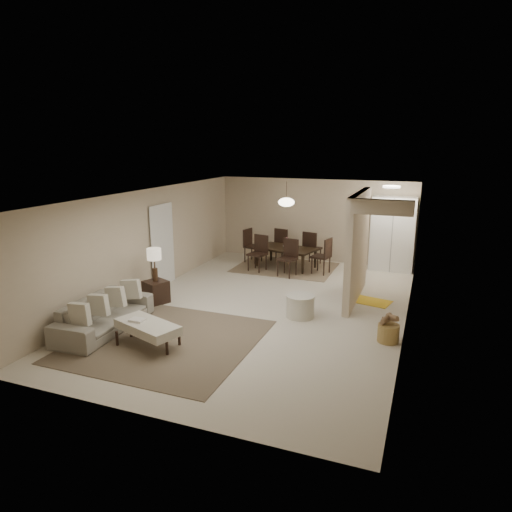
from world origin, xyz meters
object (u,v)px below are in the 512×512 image
at_px(sofa, 104,314).
at_px(wicker_basket, 388,333).
at_px(round_pouf, 300,306).
at_px(dining_table, 285,258).
at_px(ottoman_bench, 147,327).
at_px(side_table, 156,292).
at_px(pantry_cabinet, 393,234).

height_order(sofa, wicker_basket, sofa).
relative_size(round_pouf, dining_table, 0.36).
height_order(ottoman_bench, side_table, side_table).
relative_size(pantry_cabinet, dining_table, 1.25).
bearing_deg(wicker_basket, ottoman_bench, -156.71).
xyz_separation_m(side_table, round_pouf, (3.31, 0.33, -0.02)).
relative_size(pantry_cabinet, sofa, 0.95).
xyz_separation_m(round_pouf, wicker_basket, (1.84, -0.62, -0.07)).
height_order(pantry_cabinet, side_table, pantry_cabinet).
distance_m(sofa, side_table, 1.72).
bearing_deg(dining_table, sofa, -95.82).
bearing_deg(ottoman_bench, wicker_basket, 42.45).
xyz_separation_m(ottoman_bench, wicker_basket, (4.01, 1.73, -0.19)).
distance_m(pantry_cabinet, wicker_basket, 5.15).
xyz_separation_m(sofa, side_table, (0.05, 1.72, -0.07)).
bearing_deg(wicker_basket, side_table, 176.75).
bearing_deg(dining_table, wicker_basket, -39.34).
height_order(sofa, side_table, sofa).
bearing_deg(sofa, dining_table, -21.72).
bearing_deg(sofa, side_table, -4.83).
xyz_separation_m(pantry_cabinet, side_table, (-4.75, -4.77, -0.79)).
bearing_deg(side_table, ottoman_bench, -60.61).
height_order(round_pouf, wicker_basket, round_pouf).
distance_m(pantry_cabinet, sofa, 8.10).
relative_size(pantry_cabinet, wicker_basket, 5.37).
distance_m(side_table, dining_table, 4.36).
height_order(wicker_basket, dining_table, dining_table).
height_order(ottoman_bench, wicker_basket, ottoman_bench).
height_order(sofa, ottoman_bench, sofa).
distance_m(pantry_cabinet, round_pouf, 4.74).
relative_size(sofa, dining_table, 1.32).
height_order(pantry_cabinet, ottoman_bench, pantry_cabinet).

